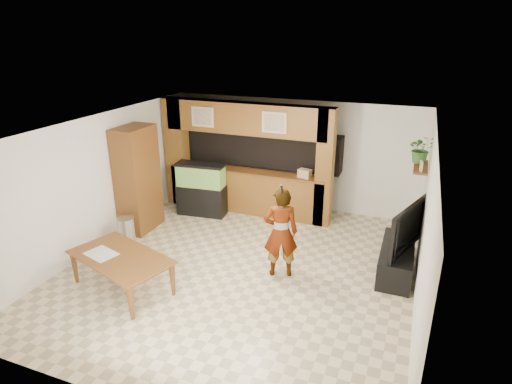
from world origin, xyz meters
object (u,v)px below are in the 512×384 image
at_px(dining_table, 121,273).
at_px(aquarium, 201,190).
at_px(pantry_cabinet, 138,179).
at_px(person, 281,233).
at_px(television, 401,225).

bearing_deg(dining_table, aquarium, 111.75).
distance_m(pantry_cabinet, dining_table, 2.55).
height_order(person, dining_table, person).
relative_size(aquarium, television, 0.85).
xyz_separation_m(pantry_cabinet, dining_table, (1.11, -2.15, -0.82)).
distance_m(aquarium, person, 3.16).
distance_m(aquarium, television, 4.59).
bearing_deg(pantry_cabinet, television, 0.86).
bearing_deg(pantry_cabinet, aquarium, 51.84).
xyz_separation_m(television, dining_table, (-4.24, -2.23, -0.62)).
bearing_deg(dining_table, television, 45.73).
relative_size(pantry_cabinet, person, 1.37).
height_order(pantry_cabinet, dining_table, pantry_cabinet).
bearing_deg(television, pantry_cabinet, 110.24).
height_order(television, dining_table, television).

